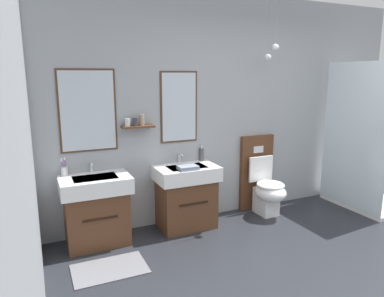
{
  "coord_description": "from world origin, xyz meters",
  "views": [
    {
      "loc": [
        -2.36,
        -1.86,
        1.79
      ],
      "look_at": [
        -0.75,
        1.69,
        0.98
      ],
      "focal_mm": 33.23,
      "sensor_mm": 36.0,
      "label": 1
    }
  ],
  "objects_px": {
    "soap_dispenser": "(202,154)",
    "shower_tray": "(364,177)",
    "folded_hand_towel": "(188,168)",
    "toilet": "(263,184)",
    "vanity_sink_left": "(96,208)",
    "vanity_sink_right": "(186,195)",
    "toothbrush_cup": "(64,171)"
  },
  "relations": [
    {
      "from": "soap_dispenser",
      "to": "folded_hand_towel",
      "type": "distance_m",
      "value": 0.47
    },
    {
      "from": "vanity_sink_right",
      "to": "soap_dispenser",
      "type": "relative_size",
      "value": 3.99
    },
    {
      "from": "soap_dispenser",
      "to": "shower_tray",
      "type": "bearing_deg",
      "value": -14.48
    },
    {
      "from": "shower_tray",
      "to": "vanity_sink_right",
      "type": "bearing_deg",
      "value": 171.14
    },
    {
      "from": "vanity_sink_right",
      "to": "folded_hand_towel",
      "type": "distance_m",
      "value": 0.4
    },
    {
      "from": "toothbrush_cup",
      "to": "vanity_sink_right",
      "type": "bearing_deg",
      "value": -7.3
    },
    {
      "from": "toilet",
      "to": "shower_tray",
      "type": "bearing_deg",
      "value": -16.01
    },
    {
      "from": "soap_dispenser",
      "to": "shower_tray",
      "type": "xyz_separation_m",
      "value": [
        2.19,
        -0.57,
        -0.4
      ]
    },
    {
      "from": "folded_hand_towel",
      "to": "shower_tray",
      "type": "xyz_separation_m",
      "value": [
        2.52,
        -0.24,
        -0.35
      ]
    },
    {
      "from": "vanity_sink_right",
      "to": "toilet",
      "type": "height_order",
      "value": "toilet"
    },
    {
      "from": "toilet",
      "to": "folded_hand_towel",
      "type": "xyz_separation_m",
      "value": [
        -1.14,
        -0.16,
        0.39
      ]
    },
    {
      "from": "vanity_sink_left",
      "to": "folded_hand_towel",
      "type": "relative_size",
      "value": 3.39
    },
    {
      "from": "folded_hand_towel",
      "to": "shower_tray",
      "type": "distance_m",
      "value": 2.56
    },
    {
      "from": "vanity_sink_left",
      "to": "soap_dispenser",
      "type": "bearing_deg",
      "value": 7.69
    },
    {
      "from": "folded_hand_towel",
      "to": "toilet",
      "type": "bearing_deg",
      "value": 7.79
    },
    {
      "from": "shower_tray",
      "to": "toothbrush_cup",
      "type": "bearing_deg",
      "value": 171.68
    },
    {
      "from": "vanity_sink_right",
      "to": "soap_dispenser",
      "type": "bearing_deg",
      "value": 31.8
    },
    {
      "from": "vanity_sink_right",
      "to": "toilet",
      "type": "bearing_deg",
      "value": 0.44
    },
    {
      "from": "toilet",
      "to": "folded_hand_towel",
      "type": "bearing_deg",
      "value": -172.21
    },
    {
      "from": "toothbrush_cup",
      "to": "folded_hand_towel",
      "type": "height_order",
      "value": "toothbrush_cup"
    },
    {
      "from": "vanity_sink_left",
      "to": "folded_hand_towel",
      "type": "distance_m",
      "value": 1.08
    },
    {
      "from": "toothbrush_cup",
      "to": "soap_dispenser",
      "type": "relative_size",
      "value": 1.06
    },
    {
      "from": "toothbrush_cup",
      "to": "soap_dispenser",
      "type": "height_order",
      "value": "toothbrush_cup"
    },
    {
      "from": "soap_dispenser",
      "to": "toothbrush_cup",
      "type": "bearing_deg",
      "value": -179.63
    },
    {
      "from": "vanity_sink_left",
      "to": "toothbrush_cup",
      "type": "distance_m",
      "value": 0.52
    },
    {
      "from": "vanity_sink_right",
      "to": "toothbrush_cup",
      "type": "height_order",
      "value": "toothbrush_cup"
    },
    {
      "from": "toilet",
      "to": "toothbrush_cup",
      "type": "height_order",
      "value": "toilet"
    },
    {
      "from": "folded_hand_towel",
      "to": "shower_tray",
      "type": "bearing_deg",
      "value": -5.4
    },
    {
      "from": "toilet",
      "to": "vanity_sink_left",
      "type": "bearing_deg",
      "value": -179.78
    },
    {
      "from": "vanity_sink_left",
      "to": "vanity_sink_right",
      "type": "bearing_deg",
      "value": 0.0
    },
    {
      "from": "toothbrush_cup",
      "to": "shower_tray",
      "type": "distance_m",
      "value": 3.86
    },
    {
      "from": "vanity_sink_left",
      "to": "shower_tray",
      "type": "bearing_deg",
      "value": -6.27
    }
  ]
}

